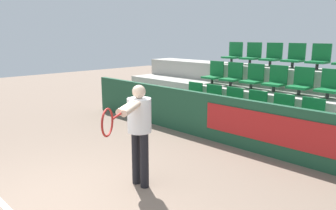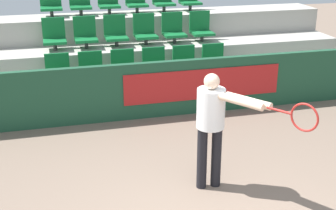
{
  "view_description": "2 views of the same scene",
  "coord_description": "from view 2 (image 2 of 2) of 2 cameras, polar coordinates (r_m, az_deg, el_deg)",
  "views": [
    {
      "loc": [
        3.89,
        -1.47,
        2.24
      ],
      "look_at": [
        -0.08,
        2.42,
        1.06
      ],
      "focal_mm": 35.0,
      "sensor_mm": 36.0,
      "label": 1
    },
    {
      "loc": [
        -1.59,
        -3.58,
        3.2
      ],
      "look_at": [
        0.02,
        2.63,
        0.74
      ],
      "focal_mm": 50.0,
      "sensor_mm": 36.0,
      "label": 2
    }
  ],
  "objects": [
    {
      "name": "bleacher_tier_middle",
      "position": [
        9.51,
        -4.35,
        4.32
      ],
      "size": [
        8.68,
        0.86,
        0.98
      ],
      "color": "#ADA89E",
      "rests_on": "ground"
    },
    {
      "name": "stadium_chair_10",
      "position": [
        9.63,
        0.66,
        9.18
      ],
      "size": [
        0.43,
        0.43,
        0.59
      ],
      "color": "#333333",
      "rests_on": "bleacher_tier_middle"
    },
    {
      "name": "stadium_chair_1",
      "position": [
        8.62,
        -9.32,
        4.14
      ],
      "size": [
        0.43,
        0.43,
        0.59
      ],
      "color": "#333333",
      "rests_on": "bleacher_tier_front"
    },
    {
      "name": "bleacher_tier_front",
      "position": [
        8.78,
        -3.28,
        1.25
      ],
      "size": [
        8.68,
        0.86,
        0.49
      ],
      "color": "#ADA89E",
      "rests_on": "ground"
    },
    {
      "name": "stadium_chair_8",
      "position": [
        9.4,
        -6.4,
        8.75
      ],
      "size": [
        0.43,
        0.43,
        0.59
      ],
      "color": "#333333",
      "rests_on": "bleacher_tier_middle"
    },
    {
      "name": "stadium_chair_3",
      "position": [
        8.8,
        -1.61,
        4.75
      ],
      "size": [
        0.43,
        0.43,
        0.59
      ],
      "color": "#333333",
      "rests_on": "bleacher_tier_front"
    },
    {
      "name": "bleacher_tier_back",
      "position": [
        10.27,
        -5.27,
        6.95
      ],
      "size": [
        8.68,
        0.86,
        1.47
      ],
      "color": "#ADA89E",
      "rests_on": "ground"
    },
    {
      "name": "stadium_chair_9",
      "position": [
        9.5,
        -2.83,
        8.99
      ],
      "size": [
        0.43,
        0.43,
        0.59
      ],
      "color": "#333333",
      "rests_on": "bleacher_tier_middle"
    },
    {
      "name": "barrier_wall",
      "position": [
        8.23,
        -2.44,
        1.81
      ],
      "size": [
        9.08,
        0.14,
        1.01
      ],
      "color": "#1E4C33",
      "rests_on": "ground"
    },
    {
      "name": "stadium_chair_12",
      "position": [
        10.07,
        -14.09,
        11.91
      ],
      "size": [
        0.43,
        0.43,
        0.59
      ],
      "color": "#333333",
      "rests_on": "bleacher_tier_back"
    },
    {
      "name": "stadium_chair_0",
      "position": [
        8.6,
        -13.25,
        3.8
      ],
      "size": [
        0.43,
        0.43,
        0.59
      ],
      "color": "#333333",
      "rests_on": "bleacher_tier_front"
    },
    {
      "name": "stadium_chair_5",
      "position": [
        9.13,
        5.68,
        5.25
      ],
      "size": [
        0.43,
        0.43,
        0.59
      ],
      "color": "#333333",
      "rests_on": "bleacher_tier_front"
    },
    {
      "name": "stadium_chair_4",
      "position": [
        8.95,
        2.1,
        5.02
      ],
      "size": [
        0.43,
        0.43,
        0.59
      ],
      "color": "#333333",
      "rests_on": "bleacher_tier_front"
    },
    {
      "name": "stadium_chair_14",
      "position": [
        10.15,
        -7.26,
        12.43
      ],
      "size": [
        0.43,
        0.43,
        0.59
      ],
      "color": "#333333",
      "rests_on": "bleacher_tier_back"
    },
    {
      "name": "stadium_chair_2",
      "position": [
        8.69,
        -5.43,
        4.46
      ],
      "size": [
        0.43,
        0.43,
        0.59
      ],
      "color": "#333333",
      "rests_on": "bleacher_tier_front"
    },
    {
      "name": "stadium_chair_13",
      "position": [
        10.09,
        -10.67,
        12.19
      ],
      "size": [
        0.43,
        0.43,
        0.59
      ],
      "color": "#333333",
      "rests_on": "bleacher_tier_back"
    },
    {
      "name": "stadium_chair_6",
      "position": [
        9.31,
        -13.7,
        8.17
      ],
      "size": [
        0.43,
        0.43,
        0.59
      ],
      "color": "#333333",
      "rests_on": "bleacher_tier_middle"
    },
    {
      "name": "stadium_chair_15",
      "position": [
        10.24,
        -3.9,
        12.62
      ],
      "size": [
        0.43,
        0.43,
        0.59
      ],
      "color": "#333333",
      "rests_on": "bleacher_tier_back"
    },
    {
      "name": "tennis_player",
      "position": [
        5.8,
        5.76,
        -1.73
      ],
      "size": [
        0.96,
        1.33,
        1.55
      ],
      "rotation": [
        0.0,
        0.0,
        0.59
      ],
      "color": "black",
      "rests_on": "ground"
    },
    {
      "name": "stadium_chair_11",
      "position": [
        9.8,
        4.05,
        9.33
      ],
      "size": [
        0.43,
        0.43,
        0.59
      ],
      "color": "#333333",
      "rests_on": "bleacher_tier_middle"
    },
    {
      "name": "stadium_chair_7",
      "position": [
        9.34,
        -10.04,
        8.48
      ],
      "size": [
        0.43,
        0.43,
        0.59
      ],
      "color": "#333333",
      "rests_on": "bleacher_tier_middle"
    }
  ]
}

